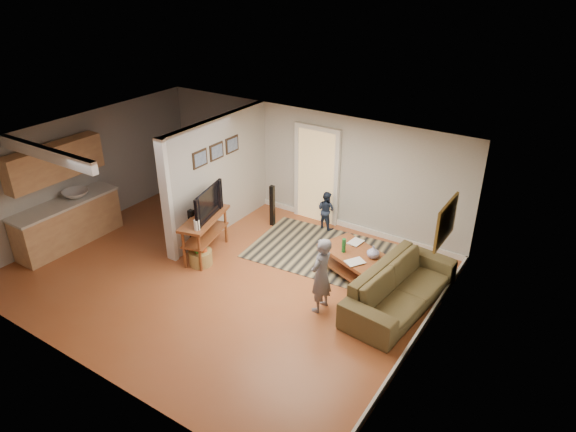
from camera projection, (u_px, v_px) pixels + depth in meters
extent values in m
plane|color=#9C4D27|center=(223.00, 274.00, 9.71)|extent=(7.50, 7.50, 0.00)
cube|color=#ABA9A4|center=(307.00, 164.00, 11.38)|extent=(7.50, 0.04, 2.50)
cube|color=#ABA9A4|center=(84.00, 172.00, 10.97)|extent=(0.04, 6.00, 2.50)
cube|color=#ABA9A4|center=(422.00, 281.00, 7.32)|extent=(0.04, 6.00, 2.50)
cube|color=white|center=(215.00, 149.00, 8.57)|extent=(7.50, 6.00, 0.04)
cube|color=#ABA9A4|center=(220.00, 176.00, 10.81)|extent=(0.15, 3.10, 2.50)
cube|color=white|center=(167.00, 202.00, 9.65)|extent=(0.22, 0.10, 2.50)
cube|color=white|center=(305.00, 213.00, 11.90)|extent=(7.50, 0.04, 0.12)
cube|color=white|center=(411.00, 345.00, 7.87)|extent=(0.04, 6.00, 0.12)
cube|color=#D8B272|center=(317.00, 176.00, 11.28)|extent=(0.90, 0.06, 2.10)
cube|color=#AD774F|center=(68.00, 224.00, 10.58)|extent=(0.60, 2.20, 0.90)
cube|color=beige|center=(64.00, 203.00, 10.36)|extent=(0.64, 2.24, 0.05)
cube|color=#AD774F|center=(54.00, 162.00, 9.97)|extent=(0.35, 2.00, 0.70)
imported|color=silver|center=(76.00, 197.00, 10.58)|extent=(0.54, 0.54, 0.19)
cube|color=#302115|center=(200.00, 159.00, 10.01)|extent=(0.03, 0.40, 0.34)
cube|color=#302115|center=(216.00, 151.00, 10.38)|extent=(0.03, 0.40, 0.34)
cube|color=#302115|center=(232.00, 145.00, 10.75)|extent=(0.03, 0.40, 0.34)
cube|color=olive|center=(446.00, 222.00, 7.86)|extent=(0.04, 0.90, 0.68)
cube|color=black|center=(319.00, 250.00, 10.49)|extent=(2.86, 2.20, 0.01)
imported|color=#463F23|center=(399.00, 305.00, 8.88)|extent=(1.23, 2.57, 0.72)
cube|color=brown|center=(356.00, 255.00, 9.40)|extent=(1.55, 1.24, 0.07)
cube|color=silver|center=(356.00, 254.00, 9.40)|extent=(0.96, 0.75, 0.02)
cube|color=brown|center=(355.00, 270.00, 9.55)|extent=(1.41, 1.09, 0.03)
cube|color=brown|center=(322.00, 257.00, 9.79)|extent=(0.10, 0.10, 0.50)
cube|color=brown|center=(365.00, 287.00, 8.92)|extent=(0.10, 0.10, 0.50)
cube|color=brown|center=(347.00, 248.00, 10.11)|extent=(0.10, 0.10, 0.50)
cube|color=brown|center=(391.00, 275.00, 9.24)|extent=(0.10, 0.10, 0.50)
imported|color=navy|center=(373.00, 257.00, 9.25)|extent=(0.30, 0.30, 0.24)
cylinder|color=#145A24|center=(344.00, 245.00, 9.36)|extent=(0.07, 0.07, 0.27)
imported|color=#998C4C|center=(351.00, 241.00, 9.78)|extent=(0.26, 0.33, 0.03)
imported|color=#66594C|center=(351.00, 259.00, 9.19)|extent=(0.38, 0.41, 0.02)
cube|color=brown|center=(204.00, 218.00, 10.00)|extent=(0.82, 1.42, 0.06)
cube|color=brown|center=(206.00, 235.00, 10.17)|extent=(0.74, 1.30, 0.03)
cylinder|color=brown|center=(184.00, 249.00, 9.74)|extent=(0.06, 0.06, 0.82)
cylinder|color=brown|center=(211.00, 222.00, 10.72)|extent=(0.06, 0.06, 0.82)
cylinder|color=brown|center=(200.00, 252.00, 9.65)|extent=(0.06, 0.06, 0.82)
cylinder|color=brown|center=(226.00, 225.00, 10.63)|extent=(0.06, 0.06, 0.82)
imported|color=black|center=(205.00, 217.00, 9.98)|extent=(0.41, 1.08, 0.62)
cylinder|color=white|center=(197.00, 225.00, 9.49)|extent=(0.11, 0.11, 0.20)
cube|color=black|center=(193.00, 232.00, 10.20)|extent=(0.10, 0.10, 0.96)
cube|color=black|center=(272.00, 206.00, 11.29)|extent=(0.10, 0.10, 0.95)
cylinder|color=olive|center=(201.00, 257.00, 9.98)|extent=(0.45, 0.45, 0.29)
sphere|color=#D1481A|center=(204.00, 251.00, 9.91)|extent=(0.14, 0.14, 0.14)
sphere|color=yellow|center=(198.00, 249.00, 9.95)|extent=(0.14, 0.14, 0.14)
sphere|color=#24902A|center=(198.00, 251.00, 9.85)|extent=(0.14, 0.14, 0.14)
imported|color=slate|center=(320.00, 308.00, 8.78)|extent=(0.35, 0.51, 1.36)
imported|color=#202B44|center=(325.00, 227.00, 11.39)|extent=(0.47, 0.39, 0.87)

